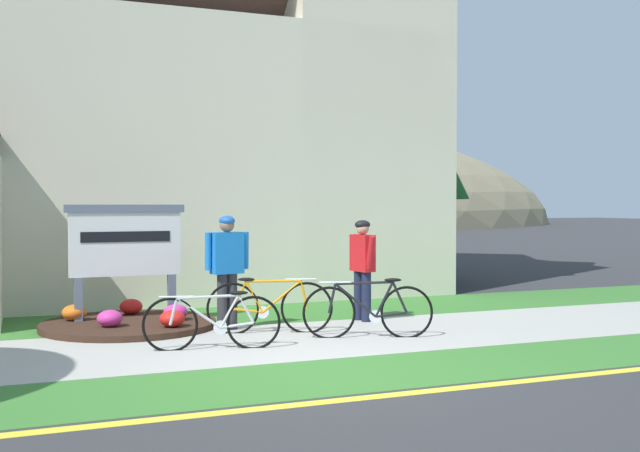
# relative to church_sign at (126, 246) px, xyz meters

# --- Properties ---
(ground) EXTENTS (140.00, 140.00, 0.00)m
(ground) POSITION_rel_church_sign_xyz_m (1.61, -0.18, -1.21)
(ground) COLOR #333335
(sidewalk_slab) EXTENTS (32.00, 2.71, 0.01)m
(sidewalk_slab) POSITION_rel_church_sign_xyz_m (-0.40, -2.17, -1.21)
(sidewalk_slab) COLOR #A8A59E
(sidewalk_slab) RESTS_ON ground
(grass_verge) EXTENTS (32.00, 1.60, 0.01)m
(grass_verge) POSITION_rel_church_sign_xyz_m (-0.40, -4.32, -1.21)
(grass_verge) COLOR #38722D
(grass_verge) RESTS_ON ground
(church_lawn) EXTENTS (24.00, 2.24, 0.01)m
(church_lawn) POSITION_rel_church_sign_xyz_m (-0.40, 0.30, -1.21)
(church_lawn) COLOR #38722D
(church_lawn) RESTS_ON ground
(curb_paint_stripe) EXTENTS (28.00, 0.16, 0.01)m
(curb_paint_stripe) POSITION_rel_church_sign_xyz_m (-0.40, -5.28, -1.21)
(curb_paint_stripe) COLOR yellow
(curb_paint_stripe) RESTS_ON ground
(church_building) EXTENTS (14.75, 12.09, 12.87)m
(church_building) POSITION_rel_church_sign_xyz_m (0.03, 6.23, 3.67)
(church_building) COLOR beige
(church_building) RESTS_ON ground
(church_sign) EXTENTS (1.79, 0.17, 1.84)m
(church_sign) POSITION_rel_church_sign_xyz_m (0.00, 0.00, 0.00)
(church_sign) COLOR slate
(church_sign) RESTS_ON ground
(flower_bed) EXTENTS (2.57, 2.57, 0.34)m
(flower_bed) POSITION_rel_church_sign_xyz_m (0.01, -0.33, -1.13)
(flower_bed) COLOR #382319
(flower_bed) RESTS_ON ground
(bicycle_red) EXTENTS (1.72, 0.63, 0.85)m
(bicycle_red) POSITION_rel_church_sign_xyz_m (2.96, -2.39, -0.83)
(bicycle_red) COLOR black
(bicycle_red) RESTS_ON ground
(bicycle_black) EXTENTS (1.73, 0.57, 0.82)m
(bicycle_black) POSITION_rel_church_sign_xyz_m (1.81, -1.53, -0.82)
(bicycle_black) COLOR black
(bicycle_black) RESTS_ON ground
(bicycle_yellow) EXTENTS (1.71, 0.41, 0.76)m
(bicycle_yellow) POSITION_rel_church_sign_xyz_m (0.77, -2.43, -0.85)
(bicycle_yellow) COLOR black
(bicycle_yellow) RESTS_ON ground
(cyclist_in_yellow_jersey) EXTENTS (0.66, 0.31, 1.68)m
(cyclist_in_yellow_jersey) POSITION_rel_church_sign_xyz_m (1.31, -1.05, -0.23)
(cyclist_in_yellow_jersey) COLOR #2D2D33
(cyclist_in_yellow_jersey) RESTS_ON ground
(cyclist_in_blue_jersey) EXTENTS (0.29, 0.76, 1.60)m
(cyclist_in_blue_jersey) POSITION_rel_church_sign_xyz_m (3.51, -1.01, -0.29)
(cyclist_in_blue_jersey) COLOR #191E38
(cyclist_in_blue_jersey) RESTS_ON ground
(roadside_conifer) EXTENTS (3.83, 3.83, 6.05)m
(roadside_conifer) POSITION_rel_church_sign_xyz_m (6.75, 4.52, 2.78)
(roadside_conifer) COLOR #4C3823
(roadside_conifer) RESTS_ON ground
(distant_hill) EXTENTS (79.54, 47.86, 20.60)m
(distant_hill) POSITION_rel_church_sign_xyz_m (7.91, 55.30, -1.21)
(distant_hill) COLOR #847A5B
(distant_hill) RESTS_ON ground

